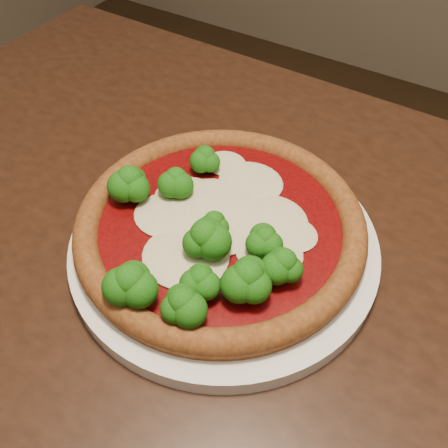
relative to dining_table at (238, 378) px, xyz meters
The scene contains 3 objects.
dining_table is the anchor object (origin of this frame).
plate 0.14m from the dining_table, 130.58° to the left, with size 0.31×0.31×0.02m, color silver.
pizza 0.16m from the dining_table, 134.71° to the left, with size 0.29×0.29×0.06m.
Camera 1 is at (-0.07, 0.00, 1.15)m, focal length 40.00 mm.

